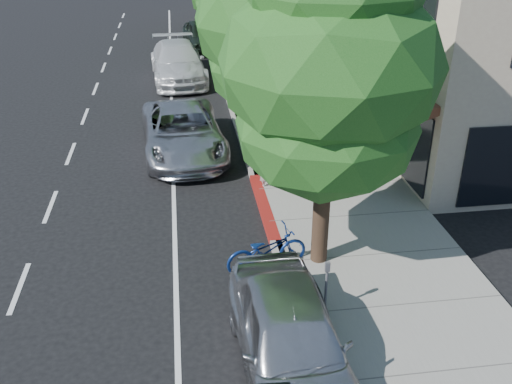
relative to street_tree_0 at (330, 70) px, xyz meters
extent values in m
plane|color=black|center=(-0.90, 2.00, -4.86)|extent=(120.00, 120.00, 0.00)
cube|color=gray|center=(1.40, 10.00, -4.79)|extent=(4.60, 56.00, 0.15)
cube|color=#9E998E|center=(-0.90, 10.00, -4.79)|extent=(0.30, 56.00, 0.15)
cube|color=maroon|center=(-0.90, 3.00, -4.79)|extent=(0.32, 4.00, 0.15)
cylinder|color=black|center=(0.00, 0.00, -3.46)|extent=(0.40, 0.40, 2.81)
ellipsoid|color=#184E17|center=(0.00, 0.00, -1.25)|extent=(4.07, 4.07, 3.26)
ellipsoid|color=#184E17|center=(0.00, 0.00, 0.12)|extent=(4.79, 4.79, 3.83)
cylinder|color=black|center=(0.00, 6.00, -3.51)|extent=(0.40, 0.40, 2.71)
ellipsoid|color=#184E17|center=(0.00, 6.00, -1.38)|extent=(4.49, 4.49, 3.60)
ellipsoid|color=#184E17|center=(0.00, 6.00, -0.06)|extent=(5.29, 5.29, 4.23)
cylinder|color=black|center=(0.00, 12.00, -3.50)|extent=(0.40, 0.40, 2.72)
ellipsoid|color=#184E17|center=(0.00, 12.00, -1.37)|extent=(3.53, 3.53, 2.83)
cylinder|color=black|center=(0.00, 18.00, -3.51)|extent=(0.40, 0.40, 2.71)
ellipsoid|color=#184E17|center=(0.00, 18.00, -1.38)|extent=(4.26, 4.26, 3.41)
cylinder|color=black|center=(0.00, 24.00, -3.65)|extent=(0.40, 0.40, 2.43)
cylinder|color=black|center=(0.00, 30.00, -3.61)|extent=(0.40, 0.40, 2.51)
imported|color=silver|center=(-0.65, 4.34, -3.93)|extent=(0.52, 0.73, 1.86)
imported|color=navy|center=(-1.30, -0.04, -4.33)|extent=(2.15, 1.17, 1.07)
imported|color=silver|center=(-3.10, 7.50, -4.05)|extent=(3.09, 6.03, 1.63)
imported|color=black|center=(-3.10, 16.46, -4.18)|extent=(1.97, 4.29, 1.36)
imported|color=silver|center=(-3.10, 17.00, -3.97)|extent=(2.92, 6.34, 1.79)
imported|color=black|center=(-1.52, 23.50, -4.02)|extent=(2.59, 5.16, 1.69)
imported|color=silver|center=(-1.40, -3.50, -4.04)|extent=(2.09, 4.91, 1.65)
imported|color=black|center=(2.98, 14.42, -3.87)|extent=(0.84, 0.67, 1.69)
camera|label=1|loc=(-3.16, -11.42, 3.11)|focal=40.00mm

